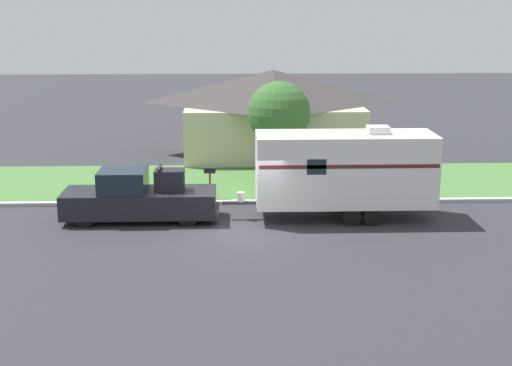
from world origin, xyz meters
name	(u,v)px	position (x,y,z in m)	size (l,w,h in m)	color
ground_plane	(250,232)	(0.00, 0.00, 0.00)	(120.00, 120.00, 0.00)	#2D2D33
curb_strip	(247,202)	(0.00, 3.75, 0.07)	(80.00, 0.30, 0.14)	#ADADA8
lawn_strip	(246,182)	(0.00, 7.40, 0.01)	(80.00, 7.00, 0.03)	#477538
house_across_street	(272,110)	(1.60, 14.17, 2.34)	(9.96, 8.29, 4.52)	beige
pickup_truck	(139,198)	(-4.14, 1.64, 0.87)	(5.82, 1.97, 2.06)	black
travel_trailer	(345,169)	(3.63, 1.64, 1.91)	(7.95, 2.25, 3.54)	black
mailbox	(210,175)	(-1.55, 4.55, 1.03)	(0.48, 0.20, 1.34)	brown
tree_in_yard	(279,113)	(1.48, 6.92, 3.25)	(2.80, 2.80, 4.66)	brown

